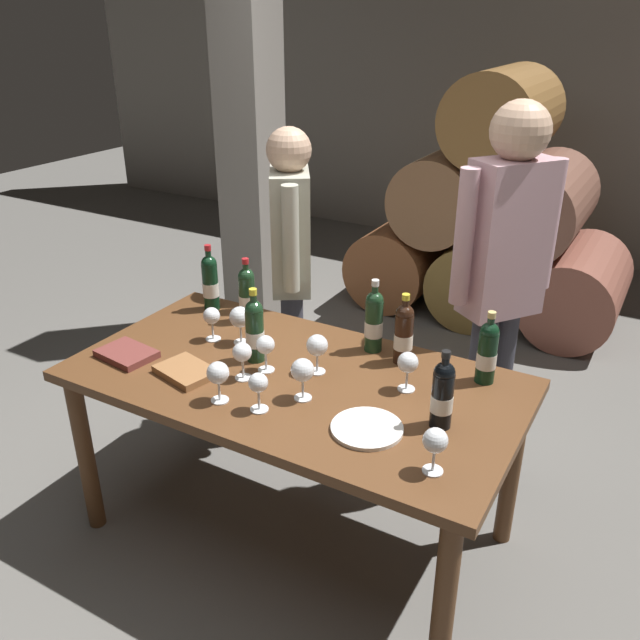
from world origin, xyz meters
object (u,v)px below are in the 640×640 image
object	(u,v)px
wine_bottle_0	(247,294)
wine_bottle_1	(210,282)
wine_glass_5	(435,442)
wine_glass_7	(317,346)
sommelier_presenting	(503,269)
wine_bottle_5	(404,333)
wine_glass_1	(303,371)
wine_bottle_2	(255,330)
wine_glass_6	(218,374)
leather_ledger	(127,354)
serving_plate	(367,428)
taster_seated_left	(291,258)
tasting_notebook	(186,371)
dining_table	(294,396)
wine_bottle_3	(442,394)
wine_glass_8	(258,384)
wine_glass_2	(212,317)
wine_glass_0	(242,354)
wine_glass_9	(265,346)
wine_glass_4	(240,318)
wine_bottle_6	(374,320)
wine_bottle_4	(487,352)
wine_glass_3	(408,364)

from	to	relation	value
wine_bottle_0	wine_bottle_1	size ratio (longest dim) A/B	0.95
wine_glass_5	wine_glass_7	bearing A→B (deg)	150.03
wine_glass_5	sommelier_presenting	distance (m)	1.05
wine_bottle_5	wine_glass_1	xyz separation A→B (m)	(-0.20, -0.42, -0.01)
wine_bottle_2	wine_glass_7	size ratio (longest dim) A/B	1.93
wine_glass_6	sommelier_presenting	distance (m)	1.25
wine_bottle_1	wine_bottle_5	world-z (taller)	wine_bottle_1
leather_ledger	serving_plate	size ratio (longest dim) A/B	0.92
wine_bottle_5	taster_seated_left	size ratio (longest dim) A/B	0.19
leather_ledger	sommelier_presenting	world-z (taller)	sommelier_presenting
wine_glass_5	tasting_notebook	xyz separation A→B (m)	(-1.02, 0.08, -0.09)
wine_glass_1	dining_table	bearing A→B (deg)	133.19
wine_glass_1	serving_plate	xyz separation A→B (m)	(0.28, -0.06, -0.10)
wine_bottle_3	wine_glass_1	xyz separation A→B (m)	(-0.48, -0.08, -0.01)
wine_glass_8	wine_glass_7	bearing A→B (deg)	82.52
wine_bottle_2	wine_glass_1	size ratio (longest dim) A/B	1.92
wine_bottle_2	wine_glass_2	xyz separation A→B (m)	(-0.26, 0.05, -0.03)
wine_glass_0	leather_ledger	size ratio (longest dim) A/B	0.67
wine_glass_5	wine_bottle_3	bearing A→B (deg)	105.54
wine_glass_0	wine_glass_9	xyz separation A→B (m)	(0.04, 0.09, -0.00)
dining_table	wine_bottle_0	xyz separation A→B (m)	(-0.43, 0.31, 0.22)
dining_table	wine_glass_2	world-z (taller)	wine_glass_2
wine_glass_5	serving_plate	xyz separation A→B (m)	(-0.26, 0.09, -0.10)
wine_glass_5	tasting_notebook	world-z (taller)	wine_glass_5
wine_bottle_3	wine_glass_2	distance (m)	1.05
wine_glass_4	serving_plate	distance (m)	0.80
wine_bottle_6	sommelier_presenting	distance (m)	0.58
wine_bottle_2	wine_bottle_3	bearing A→B (deg)	-5.23
wine_bottle_1	taster_seated_left	bearing A→B (deg)	63.69
wine_glass_5	wine_glass_6	distance (m)	0.79
wine_bottle_4	taster_seated_left	bearing A→B (deg)	159.80
wine_glass_1	wine_glass_8	distance (m)	0.17
wine_glass_7	wine_glass_9	bearing A→B (deg)	-154.10
wine_bottle_5	wine_glass_3	world-z (taller)	wine_bottle_5
wine_bottle_5	leather_ledger	world-z (taller)	wine_bottle_5
wine_glass_3	wine_glass_2	bearing A→B (deg)	-178.05
wine_bottle_6	leather_ledger	world-z (taller)	wine_bottle_6
wine_glass_2	wine_glass_9	world-z (taller)	wine_glass_9
wine_glass_4	serving_plate	xyz separation A→B (m)	(0.73, -0.31, -0.11)
wine_glass_9	wine_glass_8	bearing A→B (deg)	-61.00
wine_bottle_3	wine_glass_9	bearing A→B (deg)	178.36
leather_ledger	sommelier_presenting	bearing A→B (deg)	45.87
wine_glass_6	wine_bottle_5	bearing A→B (deg)	52.61
wine_bottle_0	wine_glass_4	world-z (taller)	wine_bottle_0
dining_table	wine_bottle_5	size ratio (longest dim) A/B	5.91
wine_bottle_1	wine_glass_5	bearing A→B (deg)	-25.03
leather_ledger	wine_bottle_3	bearing A→B (deg)	15.05
wine_bottle_6	wine_glass_8	world-z (taller)	wine_bottle_6
wine_bottle_3	sommelier_presenting	distance (m)	0.81
wine_bottle_5	wine_glass_5	size ratio (longest dim) A/B	1.91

